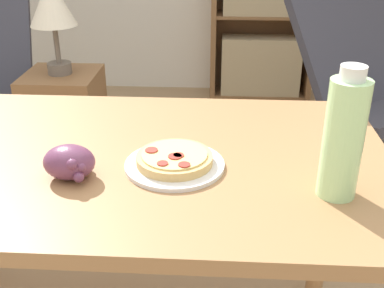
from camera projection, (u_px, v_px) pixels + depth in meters
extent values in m
cube|color=#A37549|center=(115.00, 159.00, 1.17)|extent=(1.33, 0.76, 0.03)
cylinder|color=#A37549|center=(324.00, 215.00, 1.58)|extent=(0.06, 0.06, 0.69)
cylinder|color=white|center=(175.00, 165.00, 1.09)|extent=(0.23, 0.23, 0.01)
cylinder|color=#DBB26B|center=(175.00, 159.00, 1.09)|extent=(0.17, 0.17, 0.02)
cylinder|color=#EACC7A|center=(174.00, 154.00, 1.08)|extent=(0.15, 0.15, 0.00)
cylinder|color=#A83328|center=(152.00, 150.00, 1.09)|extent=(0.03, 0.03, 0.00)
cylinder|color=#A83328|center=(175.00, 156.00, 1.07)|extent=(0.03, 0.03, 0.00)
cylinder|color=#A83328|center=(184.00, 165.00, 1.03)|extent=(0.03, 0.03, 0.00)
cylinder|color=#A83328|center=(179.00, 155.00, 1.07)|extent=(0.02, 0.02, 0.00)
cylinder|color=#A83328|center=(163.00, 163.00, 1.04)|extent=(0.02, 0.02, 0.00)
ellipsoid|color=#6B3856|center=(69.00, 162.00, 1.04)|extent=(0.11, 0.09, 0.08)
sphere|color=#6B3856|center=(72.00, 165.00, 1.00)|extent=(0.03, 0.03, 0.03)
sphere|color=#6B3856|center=(72.00, 171.00, 1.03)|extent=(0.02, 0.02, 0.02)
sphere|color=#6B3856|center=(86.00, 163.00, 1.07)|extent=(0.03, 0.03, 0.03)
sphere|color=#6B3856|center=(57.00, 165.00, 1.04)|extent=(0.02, 0.02, 0.02)
sphere|color=#6B3856|center=(76.00, 156.00, 1.04)|extent=(0.02, 0.02, 0.02)
sphere|color=#6B3856|center=(81.00, 167.00, 1.01)|extent=(0.02, 0.02, 0.02)
sphere|color=#6B3856|center=(79.00, 177.00, 1.01)|extent=(0.02, 0.02, 0.02)
sphere|color=#6B3856|center=(71.00, 158.00, 1.05)|extent=(0.03, 0.03, 0.03)
cylinder|color=#B7EAA3|center=(343.00, 140.00, 0.94)|extent=(0.08, 0.08, 0.25)
cylinder|color=white|center=(353.00, 73.00, 0.88)|extent=(0.05, 0.05, 0.03)
cylinder|color=white|center=(346.00, 103.00, 1.37)|extent=(0.04, 0.04, 0.06)
cylinder|color=#B7B7BC|center=(348.00, 90.00, 1.35)|extent=(0.04, 0.04, 0.02)
cube|color=slate|center=(372.00, 159.00, 2.57)|extent=(0.83, 0.81, 0.10)
cube|color=#383842|center=(356.00, 47.00, 2.50)|extent=(0.80, 0.72, 0.55)
cube|color=brown|center=(258.00, 92.00, 3.58)|extent=(0.65, 0.26, 0.02)
cube|color=tan|center=(260.00, 65.00, 3.47)|extent=(0.56, 0.19, 0.41)
cube|color=brown|center=(263.00, 15.00, 3.33)|extent=(0.65, 0.26, 0.02)
cube|color=brown|center=(67.00, 128.00, 2.37)|extent=(0.34, 0.34, 0.56)
cylinder|color=#665B51|center=(60.00, 68.00, 2.23)|extent=(0.11, 0.11, 0.05)
cylinder|color=#665B51|center=(57.00, 44.00, 2.18)|extent=(0.02, 0.02, 0.17)
cone|color=beige|center=(51.00, 2.00, 2.10)|extent=(0.21, 0.21, 0.21)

